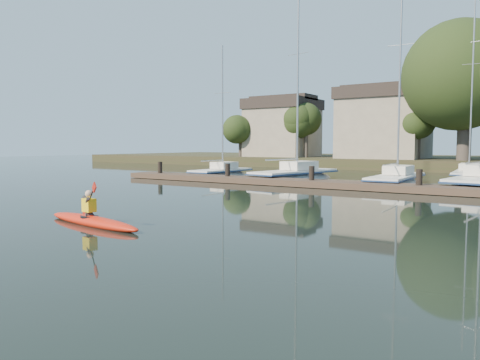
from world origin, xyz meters
The scene contains 8 objects.
ground centered at (0.00, 0.00, 0.00)m, with size 160.00×160.00×0.00m, color black.
kayak centered at (-3.10, -1.59, 0.18)m, with size 4.69×1.27×1.49m.
dock centered at (0.00, 14.00, 0.20)m, with size 34.00×2.00×1.80m.
sailboat_0 centered at (-12.24, 17.74, -0.18)m, with size 2.05×6.99×11.04m.
sailboat_1 centered at (-6.14, 18.00, -0.20)m, with size 3.76×9.35×14.89m.
sailboat_2 centered at (0.80, 17.89, -0.18)m, with size 2.26×8.77×14.44m.
sailboat_6 centered at (3.62, 26.43, -0.16)m, with size 2.45×8.95×14.06m.
shore centered at (1.61, 40.29, 3.23)m, with size 90.00×25.25×12.75m.
Camera 1 is at (8.61, -10.89, 2.49)m, focal length 35.00 mm.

